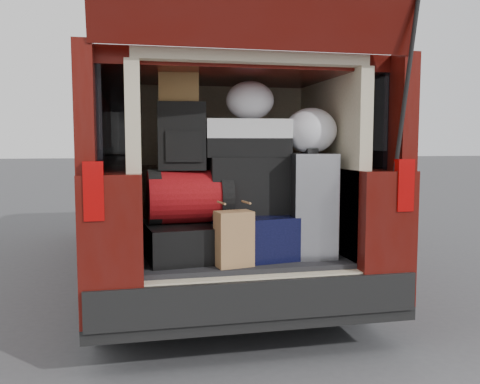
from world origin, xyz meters
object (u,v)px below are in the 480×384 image
object	(u,v)px
black_hardshell	(178,241)
backpack	(182,136)
black_soft_case	(248,185)
kraft_bag	(234,239)
red_duffel	(189,196)
twotone_duffel	(247,138)
silver_roller	(308,204)
navy_hardshell	(248,234)

from	to	relation	value
black_hardshell	backpack	distance (m)	0.65
black_soft_case	kraft_bag	bearing A→B (deg)	-115.73
kraft_bag	red_duffel	bearing A→B (deg)	116.59
red_duffel	black_soft_case	world-z (taller)	black_soft_case
kraft_bag	twotone_duffel	bearing A→B (deg)	53.74
silver_roller	twotone_duffel	distance (m)	0.57
black_hardshell	backpack	xyz separation A→B (m)	(0.04, 0.04, 0.64)
black_hardshell	red_duffel	size ratio (longest dim) A/B	1.07
silver_roller	black_soft_case	bearing A→B (deg)	172.00
kraft_bag	silver_roller	bearing A→B (deg)	12.31
twotone_duffel	red_duffel	bearing A→B (deg)	-173.89
black_soft_case	black_hardshell	bearing A→B (deg)	-174.01
red_duffel	black_hardshell	bearing A→B (deg)	-162.58
black_hardshell	kraft_bag	distance (m)	0.40
kraft_bag	twotone_duffel	world-z (taller)	twotone_duffel
kraft_bag	backpack	size ratio (longest dim) A/B	0.78
silver_roller	twotone_duffel	xyz separation A→B (m)	(-0.38, 0.08, 0.42)
kraft_bag	black_soft_case	xyz separation A→B (m)	(0.15, 0.31, 0.28)
navy_hardshell	kraft_bag	distance (m)	0.33
kraft_bag	backpack	bearing A→B (deg)	120.03
kraft_bag	twotone_duffel	xyz separation A→B (m)	(0.15, 0.31, 0.58)
silver_roller	kraft_bag	size ratio (longest dim) A/B	2.01
navy_hardshell	twotone_duffel	distance (m)	0.61
black_soft_case	backpack	world-z (taller)	backpack
red_duffel	black_soft_case	bearing A→B (deg)	1.01
backpack	black_hardshell	bearing A→B (deg)	-129.57
black_hardshell	twotone_duffel	size ratio (longest dim) A/B	1.03
black_hardshell	red_duffel	world-z (taller)	red_duffel
navy_hardshell	red_duffel	world-z (taller)	red_duffel
black_hardshell	navy_hardshell	distance (m)	0.45
silver_roller	red_duffel	xyz separation A→B (m)	(-0.76, 0.07, 0.06)
backpack	black_soft_case	bearing A→B (deg)	8.87
navy_hardshell	twotone_duffel	bearing A→B (deg)	93.87
red_duffel	twotone_duffel	distance (m)	0.52
kraft_bag	red_duffel	xyz separation A→B (m)	(-0.22, 0.29, 0.22)
kraft_bag	black_hardshell	bearing A→B (deg)	127.42
kraft_bag	backpack	xyz separation A→B (m)	(-0.26, 0.30, 0.59)
twotone_duffel	backpack	bearing A→B (deg)	-175.36
black_hardshell	black_soft_case	xyz separation A→B (m)	(0.45, 0.05, 0.34)
kraft_bag	black_soft_case	world-z (taller)	black_soft_case
twotone_duffel	navy_hardshell	bearing A→B (deg)	-73.97
silver_roller	black_soft_case	world-z (taller)	silver_roller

